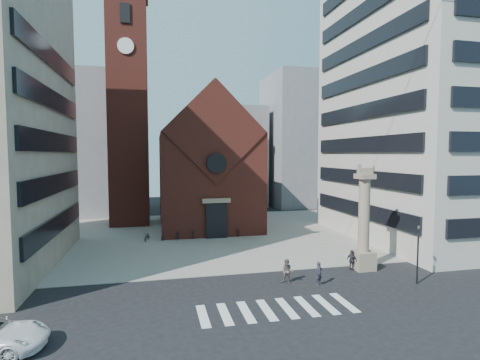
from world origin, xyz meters
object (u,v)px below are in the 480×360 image
pedestrian_0 (319,274)px  lion_column (364,228)px  pedestrian_1 (287,271)px  scooter_0 (147,236)px  traffic_light (418,253)px  pedestrian_2 (352,260)px

pedestrian_0 → lion_column: bearing=0.1°
pedestrian_0 → pedestrian_1: 2.30m
lion_column → scooter_0: bearing=141.1°
traffic_light → pedestrian_0: traffic_light is taller
pedestrian_1 → traffic_light: bearing=22.4°
pedestrian_0 → pedestrian_1: size_ratio=0.96×
lion_column → pedestrian_2: size_ratio=5.21×
lion_column → pedestrian_2: bearing=180.0°
traffic_light → pedestrian_2: size_ratio=2.58×
lion_column → pedestrian_2: (-1.01, 0.00, -2.62)m
pedestrian_0 → pedestrian_2: bearing=5.6°
traffic_light → scooter_0: 26.83m
traffic_light → pedestrian_1: size_ratio=2.40×
pedestrian_0 → scooter_0: 21.03m
pedestrian_2 → scooter_0: pedestrian_2 is taller
lion_column → scooter_0: size_ratio=4.82×
traffic_light → scooter_0: traffic_light is taller
lion_column → traffic_light: size_ratio=2.02×
pedestrian_1 → lion_column: bearing=49.6°
scooter_0 → lion_column: bearing=-25.6°
lion_column → traffic_light: 4.62m
lion_column → traffic_light: (1.99, -4.00, -1.17)m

